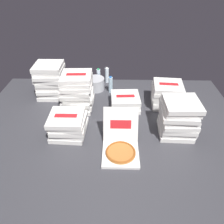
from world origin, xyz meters
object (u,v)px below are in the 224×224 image
Objects in this scene: pizza_stack_left_near at (167,95)px; water_bottle_2 at (111,85)px; pizza_stack_left_far at (68,125)px; pizza_stack_left_mid at (78,92)px; water_bottle_0 at (99,76)px; water_bottle_1 at (107,75)px; ice_bucket at (95,84)px; open_pizza_box at (121,144)px; pizza_stack_right_mid at (126,101)px; pizza_stack_right_far at (51,80)px; pizza_stack_center_near at (178,118)px.

pizza_stack_left_near is 0.80m from water_bottle_2.
pizza_stack_left_far is 1.60× the size of water_bottle_2.
pizza_stack_left_far is at bearing -114.64° from water_bottle_2.
pizza_stack_left_mid is 0.71m from water_bottle_0.
ice_bucket is at bearing -125.51° from water_bottle_1.
pizza_stack_right_mid is (0.07, 0.80, -0.00)m from open_pizza_box.
pizza_stack_left_mid is 1.15m from pizza_stack_left_near.
pizza_stack_right_mid is at bearing -58.08° from water_bottle_0.
open_pizza_box is at bearing -73.91° from ice_bucket.
pizza_stack_right_far reaches higher than ice_bucket.
water_bottle_2 is at bearing 130.21° from pizza_stack_center_near.
pizza_stack_left_mid is 0.51m from pizza_stack_right_far.
pizza_stack_left_mid is 0.80m from water_bottle_1.
open_pizza_box is 2.09× the size of water_bottle_1.
pizza_stack_right_far reaches higher than pizza_stack_right_mid.
open_pizza_box reaches higher than ice_bucket.
water_bottle_2 is at bearing 45.34° from pizza_stack_left_mid.
water_bottle_0 is (0.21, 0.67, -0.11)m from pizza_stack_left_mid.
ice_bucket is (-0.96, 0.40, -0.07)m from pizza_stack_left_near.
pizza_stack_left_far is 1.03m from water_bottle_2.
pizza_stack_right_mid is at bearing -61.38° from water_bottle_2.
pizza_stack_center_near is at bearing 24.66° from open_pizza_box.
ice_bucket is at bearing 133.52° from pizza_stack_right_mid.
pizza_stack_center_near is at bearing -55.73° from water_bottle_1.
pizza_stack_left_near reaches higher than water_bottle_2.
ice_bucket is at bearing 160.51° from water_bottle_2.
water_bottle_1 is at bearing 73.67° from pizza_stack_left_far.
water_bottle_2 is (-0.20, 0.38, 0.04)m from pizza_stack_right_mid.
pizza_stack_right_far is 0.73m from water_bottle_0.
water_bottle_0 is at bearing 78.69° from ice_bucket.
open_pizza_box is 1.10× the size of pizza_stack_right_far.
pizza_stack_left_near reaches higher than water_bottle_1.
pizza_stack_right_far is at bearing 143.84° from pizza_stack_left_mid.
ice_bucket is (-0.98, 0.97, -0.12)m from pizza_stack_center_near.
water_bottle_2 reaches higher than ice_bucket.
ice_bucket is 1.09× the size of water_bottle_0.
ice_bucket is (0.18, 0.49, -0.15)m from pizza_stack_left_mid.
water_bottle_0 is at bearing 30.86° from pizza_stack_right_far.
pizza_stack_center_near is (0.62, 0.28, 0.13)m from open_pizza_box.
pizza_stack_right_mid is (-0.55, 0.51, -0.13)m from pizza_stack_center_near.
pizza_stack_right_mid is 1.57× the size of water_bottle_2.
pizza_stack_right_far is (-1.02, 0.27, 0.15)m from pizza_stack_right_mid.
pizza_stack_center_near is at bearing -88.51° from pizza_stack_left_near.
pizza_stack_left_near is (0.53, 0.05, 0.08)m from pizza_stack_right_mid.
pizza_stack_right_far is at bearing -150.76° from water_bottle_1.
pizza_stack_left_far is 0.85× the size of pizza_stack_right_far.
pizza_stack_left_near reaches higher than water_bottle_0.
pizza_stack_left_mid is 0.59m from water_bottle_2.
water_bottle_1 is at bearing 29.24° from pizza_stack_right_far.
water_bottle_0 is at bearing 78.74° from pizza_stack_left_far.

